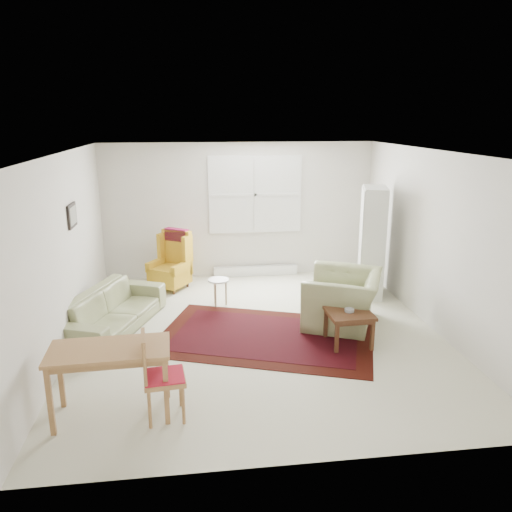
{
  "coord_description": "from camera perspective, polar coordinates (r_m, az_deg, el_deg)",
  "views": [
    {
      "loc": [
        -0.87,
        -6.38,
        2.93
      ],
      "look_at": [
        0.0,
        0.3,
        1.05
      ],
      "focal_mm": 35.0,
      "sensor_mm": 36.0,
      "label": 1
    }
  ],
  "objects": [
    {
      "name": "room",
      "position": [
        6.86,
        0.25,
        1.47
      ],
      "size": [
        5.04,
        5.54,
        2.51
      ],
      "color": "beige",
      "rests_on": "ground"
    },
    {
      "name": "rug",
      "position": [
        6.98,
        1.12,
        -9.1
      ],
      "size": [
        3.35,
        2.73,
        0.03
      ],
      "primitive_type": null,
      "rotation": [
        0.0,
        0.0,
        -0.34
      ],
      "color": "black",
      "rests_on": "ground"
    },
    {
      "name": "sofa",
      "position": [
        7.38,
        -16.12,
        -5.12
      ],
      "size": [
        1.42,
        2.12,
        0.8
      ],
      "primitive_type": "imported",
      "rotation": [
        0.0,
        0.0,
        1.21
      ],
      "color": "#868A5C",
      "rests_on": "ground"
    },
    {
      "name": "armchair",
      "position": [
        7.36,
        9.91,
        -4.27
      ],
      "size": [
        1.42,
        1.5,
        0.92
      ],
      "primitive_type": "imported",
      "rotation": [
        0.0,
        0.0,
        -1.99
      ],
      "color": "#868A5C",
      "rests_on": "ground"
    },
    {
      "name": "wingback_chair",
      "position": [
        8.83,
        -9.91,
        -0.51
      ],
      "size": [
        0.84,
        0.85,
        1.04
      ],
      "primitive_type": null,
      "rotation": [
        0.0,
        0.0,
        -0.57
      ],
      "color": "gold",
      "rests_on": "ground"
    },
    {
      "name": "coffee_table",
      "position": [
        6.8,
        10.52,
        -8.06
      ],
      "size": [
        0.59,
        0.59,
        0.47
      ],
      "primitive_type": null,
      "rotation": [
        0.0,
        0.0,
        0.03
      ],
      "color": "#472716",
      "rests_on": "ground"
    },
    {
      "name": "stool",
      "position": [
        8.05,
        -4.28,
        -4.13
      ],
      "size": [
        0.34,
        0.34,
        0.44
      ],
      "primitive_type": null,
      "rotation": [
        0.0,
        0.0,
        0.02
      ],
      "color": "white",
      "rests_on": "ground"
    },
    {
      "name": "cabinet",
      "position": [
        8.54,
        13.17,
        1.55
      ],
      "size": [
        0.57,
        0.81,
        1.84
      ],
      "primitive_type": null,
      "rotation": [
        0.0,
        0.0,
        -0.28
      ],
      "color": "silver",
      "rests_on": "ground"
    },
    {
      "name": "desk",
      "position": [
        5.35,
        -16.16,
        -13.65
      ],
      "size": [
        1.2,
        0.64,
        0.74
      ],
      "primitive_type": null,
      "rotation": [
        0.0,
        0.0,
        0.04
      ],
      "color": "#A07140",
      "rests_on": "ground"
    },
    {
      "name": "desk_chair",
      "position": [
        5.16,
        -10.43,
        -13.31
      ],
      "size": [
        0.44,
        0.44,
        0.92
      ],
      "primitive_type": null,
      "rotation": [
        0.0,
        0.0,
        1.67
      ],
      "color": "#A07140",
      "rests_on": "ground"
    }
  ]
}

